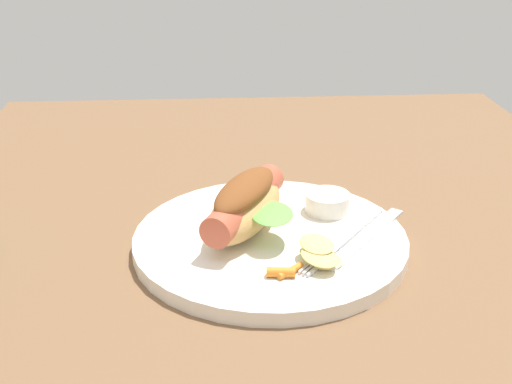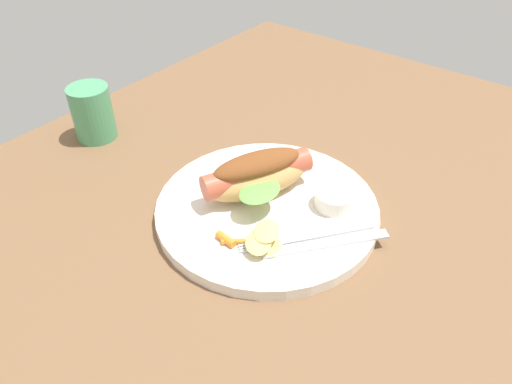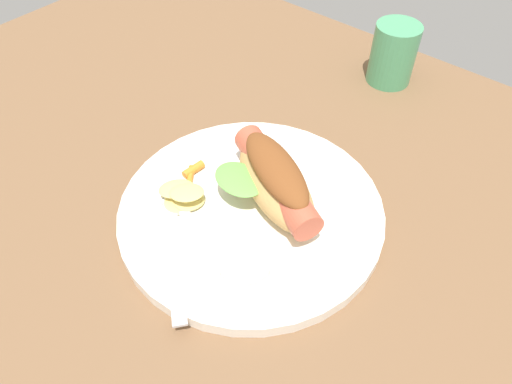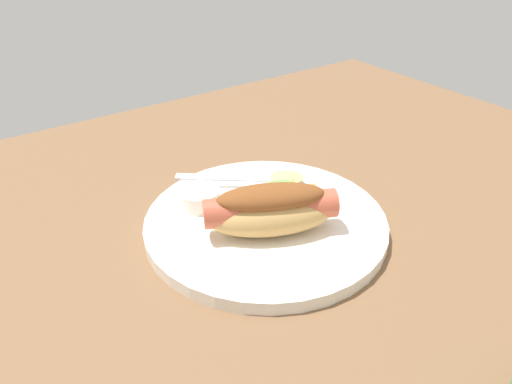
# 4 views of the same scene
# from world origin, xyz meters

# --- Properties ---
(ground_plane) EXTENTS (1.20, 0.90, 0.02)m
(ground_plane) POSITION_xyz_m (0.00, 0.00, -0.01)
(ground_plane) COLOR brown
(plate) EXTENTS (0.29, 0.29, 0.02)m
(plate) POSITION_xyz_m (-0.02, -0.01, 0.01)
(plate) COLOR white
(plate) RESTS_ON ground_plane
(hot_dog) EXTENTS (0.16, 0.12, 0.06)m
(hot_dog) POSITION_xyz_m (-0.03, -0.04, 0.05)
(hot_dog) COLOR tan
(hot_dog) RESTS_ON plate
(sauce_ramekin) EXTENTS (0.05, 0.05, 0.02)m
(sauce_ramekin) POSITION_xyz_m (-0.07, 0.06, 0.03)
(sauce_ramekin) COLOR white
(sauce_ramekin) RESTS_ON plate
(fork) EXTENTS (0.14, 0.11, 0.00)m
(fork) POSITION_xyz_m (0.00, 0.07, 0.02)
(fork) COLOR silver
(fork) RESTS_ON plate
(knife) EXTENTS (0.13, 0.11, 0.00)m
(knife) POSITION_xyz_m (0.00, 0.09, 0.02)
(knife) COLOR silver
(knife) RESTS_ON plate
(chips_pile) EXTENTS (0.07, 0.05, 0.02)m
(chips_pile) POSITION_xyz_m (0.05, 0.03, 0.03)
(chips_pile) COLOR #E0CB72
(chips_pile) RESTS_ON plate
(carrot_garnish) EXTENTS (0.03, 0.04, 0.01)m
(carrot_garnish) POSITION_xyz_m (0.07, -0.00, 0.02)
(carrot_garnish) COLOR orange
(carrot_garnish) RESTS_ON plate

